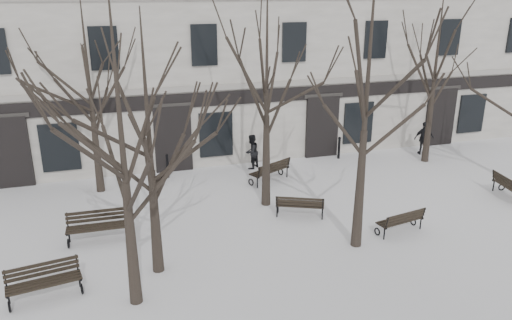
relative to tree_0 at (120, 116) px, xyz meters
name	(u,v)px	position (x,y,z in m)	size (l,w,h in m)	color
ground	(320,242)	(5.82, 1.54, -4.91)	(100.00, 100.00, 0.00)	white
building	(223,32)	(5.82, 14.50, 0.60)	(40.40, 10.20, 11.40)	silver
tree_0	(120,116)	(0.00, 0.00, 0.00)	(5.50, 5.50, 7.86)	black
tree_1	(147,116)	(0.72, 1.36, -0.39)	(5.07, 5.07, 7.24)	black
tree_2	(369,67)	(6.81, 1.07, 0.64)	(6.21, 6.21, 8.88)	black
tree_4	(88,70)	(-0.82, 8.00, -0.12)	(5.37, 5.37, 7.67)	black
tree_5	(267,68)	(5.07, 4.86, 0.16)	(5.68, 5.68, 8.12)	black
tree_6	(437,53)	(13.68, 7.41, 0.07)	(5.58, 5.58, 7.97)	black
bench_0	(44,281)	(-2.24, 0.87, -4.41)	(1.91, 0.97, 0.92)	black
bench_1	(300,205)	(5.87, 3.48, -4.46)	(1.74, 1.23, 0.84)	black
bench_2	(401,220)	(8.60, 1.39, -4.46)	(1.73, 0.90, 0.83)	black
bench_3	(98,225)	(-0.89, 3.72, -4.38)	(1.96, 0.75, 0.98)	black
bench_4	(271,170)	(5.96, 6.99, -4.40)	(1.93, 1.43, 0.94)	black
bench_5	(511,187)	(14.10, 2.62, -4.42)	(0.93, 1.88, 0.91)	black
bollard_a	(167,165)	(1.93, 8.72, -4.36)	(0.13, 0.13, 1.04)	black
bollard_b	(339,147)	(9.98, 8.90, -4.34)	(0.14, 0.14, 1.07)	black
pedestrian_b	(252,168)	(5.66, 8.80, -4.91)	(0.76, 0.59, 1.55)	black
pedestrian_c	(422,154)	(14.17, 8.31, -4.91)	(0.94, 0.39, 1.61)	black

